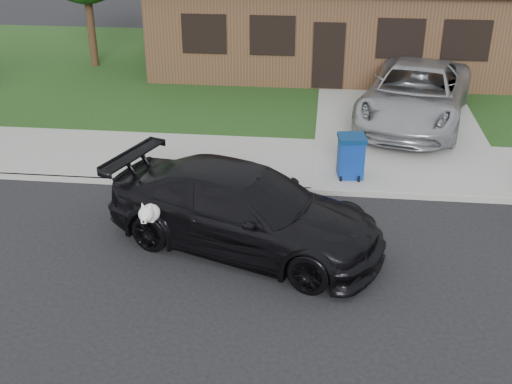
# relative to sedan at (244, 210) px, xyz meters

# --- Properties ---
(ground) EXTENTS (120.00, 120.00, 0.00)m
(ground) POSITION_rel_sedan_xyz_m (-2.57, -1.11, -0.77)
(ground) COLOR black
(ground) RESTS_ON ground
(sidewalk) EXTENTS (60.00, 3.00, 0.12)m
(sidewalk) POSITION_rel_sedan_xyz_m (-2.57, 3.89, -0.71)
(sidewalk) COLOR gray
(sidewalk) RESTS_ON ground
(curb) EXTENTS (60.00, 0.12, 0.12)m
(curb) POSITION_rel_sedan_xyz_m (-2.57, 2.39, -0.71)
(curb) COLOR gray
(curb) RESTS_ON ground
(lawn) EXTENTS (60.00, 13.00, 0.13)m
(lawn) POSITION_rel_sedan_xyz_m (-2.57, 11.89, -0.71)
(lawn) COLOR #193814
(lawn) RESTS_ON ground
(driveway) EXTENTS (4.50, 13.00, 0.14)m
(driveway) POSITION_rel_sedan_xyz_m (3.43, 8.89, -0.70)
(driveway) COLOR gray
(driveway) RESTS_ON ground
(sedan) EXTENTS (5.72, 3.79, 1.54)m
(sedan) POSITION_rel_sedan_xyz_m (0.00, 0.00, 0.00)
(sedan) COLOR black
(sedan) RESTS_ON ground
(minivan) EXTENTS (3.96, 6.20, 1.59)m
(minivan) POSITION_rel_sedan_xyz_m (3.88, 7.05, 0.17)
(minivan) COLOR #A0A2A7
(minivan) RESTS_ON driveway
(recycling_bin) EXTENTS (0.68, 0.69, 1.01)m
(recycling_bin) POSITION_rel_sedan_xyz_m (2.04, 3.13, -0.14)
(recycling_bin) COLOR navy
(recycling_bin) RESTS_ON sidewalk
(house) EXTENTS (12.60, 8.60, 4.65)m
(house) POSITION_rel_sedan_xyz_m (1.43, 13.89, 1.36)
(house) COLOR #422B1C
(house) RESTS_ON ground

